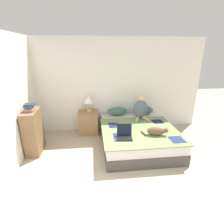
% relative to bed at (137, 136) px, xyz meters
% --- Properties ---
extents(wall_back, '(5.12, 0.05, 2.55)m').
position_rel_bed_xyz_m(wall_back, '(-0.51, 1.07, 1.04)').
color(wall_back, white).
rests_on(wall_back, ground_plane).
extents(wall_side, '(0.05, 4.19, 2.55)m').
position_rel_bed_xyz_m(wall_side, '(-2.59, -0.55, 1.04)').
color(wall_side, white).
rests_on(wall_side, ground_plane).
extents(bed, '(1.73, 1.99, 0.48)m').
position_rel_bed_xyz_m(bed, '(0.00, 0.00, 0.00)').
color(bed, '#4C4742').
rests_on(bed, ground_plane).
extents(pillow_near, '(0.57, 0.26, 0.23)m').
position_rel_bed_xyz_m(pillow_near, '(-0.38, 0.84, 0.36)').
color(pillow_near, '#42665B').
rests_on(pillow_near, bed).
extents(pillow_far, '(0.57, 0.26, 0.23)m').
position_rel_bed_xyz_m(pillow_far, '(0.38, 0.84, 0.36)').
color(pillow_far, '#42665B').
rests_on(pillow_far, bed).
extents(person_sitting, '(0.39, 0.38, 0.69)m').
position_rel_bed_xyz_m(person_sitting, '(0.21, 0.55, 0.54)').
color(person_sitting, slate).
rests_on(person_sitting, bed).
extents(cat_tabby, '(0.55, 0.29, 0.19)m').
position_rel_bed_xyz_m(cat_tabby, '(0.29, -0.46, 0.34)').
color(cat_tabby, brown).
rests_on(cat_tabby, bed).
extents(laptop_open, '(0.34, 0.33, 0.26)m').
position_rel_bed_xyz_m(laptop_open, '(-0.41, -0.50, 0.30)').
color(laptop_open, black).
rests_on(laptop_open, bed).
extents(nightstand, '(0.52, 0.45, 0.63)m').
position_rel_bed_xyz_m(nightstand, '(-1.19, 0.78, 0.08)').
color(nightstand, '#937047').
rests_on(nightstand, ground_plane).
extents(table_lamp, '(0.27, 0.27, 0.45)m').
position_rel_bed_xyz_m(table_lamp, '(-1.15, 0.81, 0.70)').
color(table_lamp, tan).
rests_on(table_lamp, nightstand).
extents(bookshelf, '(0.29, 0.61, 0.99)m').
position_rel_bed_xyz_m(bookshelf, '(-2.39, -0.04, 0.26)').
color(bookshelf, brown).
rests_on(bookshelf, ground_plane).
extents(book_stack_top, '(0.22, 0.25, 0.16)m').
position_rel_bed_xyz_m(book_stack_top, '(-2.39, -0.04, 0.83)').
color(book_stack_top, '#844270').
rests_on(book_stack_top, bookshelf).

